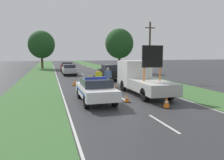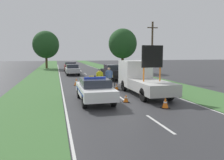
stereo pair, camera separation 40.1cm
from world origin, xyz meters
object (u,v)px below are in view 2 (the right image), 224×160
object	(u,v)px
police_officer	(100,77)
traffic_cone_centre_front	(76,82)
police_car	(95,89)
queued_car_sedan_silver	(72,69)
queued_car_sedan_black	(112,72)
roadside_tree_near_right	(123,44)
traffic_cone_near_truck	(165,103)
traffic_cone_behind_barrier	(126,98)
roadside_tree_near_left	(46,45)
queued_car_wagon_maroon	(70,67)
road_barrier	(103,78)
pedestrian_civilian	(109,76)
utility_pole	(152,50)
work_truck	(141,78)
traffic_cone_near_police	(117,87)
traffic_cone_lane_edge	(133,82)

from	to	relation	value
police_officer	traffic_cone_centre_front	bearing A→B (deg)	-36.23
police_car	queued_car_sedan_silver	bearing A→B (deg)	86.20
queued_car_sedan_black	roadside_tree_near_right	bearing A→B (deg)	-113.67
traffic_cone_near_truck	traffic_cone_behind_barrier	bearing A→B (deg)	130.75
police_officer	roadside_tree_near_left	xyz separation A→B (m)	(-5.37, 26.87, 3.71)
queued_car_sedan_silver	queued_car_wagon_maroon	distance (m)	5.78
road_barrier	roadside_tree_near_left	distance (m)	27.14
police_officer	roadside_tree_near_left	world-z (taller)	roadside_tree_near_left
pedestrian_civilian	utility_pole	world-z (taller)	utility_pole
road_barrier	police_officer	size ratio (longest dim) A/B	1.58
work_truck	traffic_cone_near_truck	world-z (taller)	work_truck
police_car	road_barrier	world-z (taller)	police_car
traffic_cone_near_police	queued_car_sedan_black	bearing A→B (deg)	78.21
traffic_cone_centre_front	roadside_tree_near_right	bearing A→B (deg)	57.06
road_barrier	roadside_tree_near_right	distance (m)	16.21
police_car	queued_car_sedan_black	distance (m)	11.74
traffic_cone_lane_edge	queued_car_sedan_black	world-z (taller)	queued_car_sedan_black
police_car	traffic_cone_lane_edge	distance (m)	7.97
traffic_cone_centre_front	roadside_tree_near_right	world-z (taller)	roadside_tree_near_right
police_car	queued_car_sedan_black	world-z (taller)	queued_car_sedan_black
police_officer	traffic_cone_near_police	bearing A→B (deg)	144.99
road_barrier	traffic_cone_near_truck	bearing A→B (deg)	-86.70
traffic_cone_behind_barrier	road_barrier	bearing A→B (deg)	90.00
road_barrier	utility_pole	size ratio (longest dim) A/B	0.41
traffic_cone_near_truck	queued_car_wagon_maroon	world-z (taller)	queued_car_wagon_maroon
police_car	work_truck	size ratio (longest dim) A/B	0.73
traffic_cone_centre_front	queued_car_sedan_silver	distance (m)	10.46
traffic_cone_lane_edge	pedestrian_civilian	bearing A→B (deg)	-152.79
roadside_tree_near_right	utility_pole	size ratio (longest dim) A/B	1.07
police_officer	queued_car_sedan_black	world-z (taller)	queued_car_sedan_black
traffic_cone_lane_edge	queued_car_sedan_black	distance (m)	4.83
police_officer	roadside_tree_near_right	distance (m)	16.95
police_officer	queued_car_sedan_silver	size ratio (longest dim) A/B	0.36
queued_car_sedan_silver	roadside_tree_near_left	distance (m)	15.42
police_car	queued_car_wagon_maroon	bearing A→B (deg)	85.90
pedestrian_civilian	traffic_cone_near_truck	size ratio (longest dim) A/B	3.09
traffic_cone_near_police	traffic_cone_near_truck	bearing A→B (deg)	-81.70
queued_car_sedan_silver	traffic_cone_behind_barrier	bearing A→B (deg)	95.82
work_truck	traffic_cone_behind_barrier	bearing A→B (deg)	49.08
traffic_cone_near_police	roadside_tree_near_right	world-z (taller)	roadside_tree_near_right
work_truck	roadside_tree_near_right	xyz separation A→B (m)	(4.24, 18.30, 3.33)
police_officer	pedestrian_civilian	world-z (taller)	pedestrian_civilian
traffic_cone_near_truck	utility_pole	xyz separation A→B (m)	(4.64, 11.91, 3.02)
traffic_cone_near_police	traffic_cone_lane_edge	bearing A→B (deg)	46.19
road_barrier	pedestrian_civilian	distance (m)	0.95
road_barrier	police_officer	world-z (taller)	police_officer
work_truck	traffic_cone_near_police	distance (m)	2.47
queued_car_sedan_silver	queued_car_wagon_maroon	xyz separation A→B (m)	(0.10, 5.77, 0.04)
police_car	queued_car_sedan_black	size ratio (longest dim) A/B	1.07
traffic_cone_lane_edge	queued_car_sedan_silver	distance (m)	12.34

